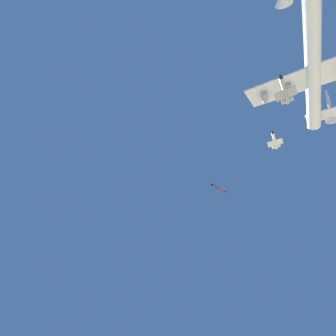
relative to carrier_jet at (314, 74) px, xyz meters
name	(u,v)px	position (x,y,z in m)	size (l,w,h in m)	color
carrier_jet	(314,74)	(0.00, 0.00, 0.00)	(76.65, 59.43, 23.12)	white
chase_jet_left_wing	(219,189)	(-58.20, -58.40, -8.07)	(14.85, 9.66, 4.00)	#38478C
chase_jet_trailing	(275,141)	(-34.29, -20.48, -1.64)	(15.22, 8.18, 4.00)	silver
chase_jet_high_escort	(285,91)	(10.99, -15.79, -17.85)	(15.27, 8.47, 4.00)	#999EA3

